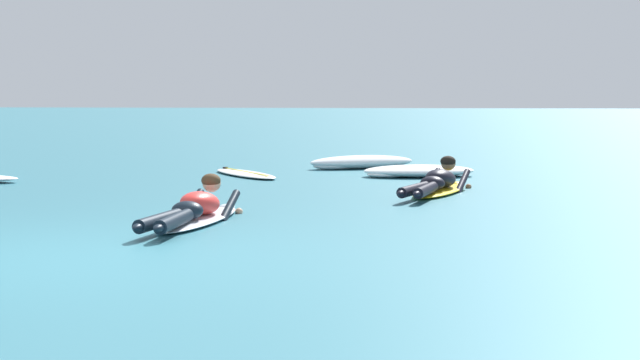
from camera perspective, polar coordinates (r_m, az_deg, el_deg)
ground_plane at (r=17.94m, az=-3.42°, el=0.89°), size 120.00×120.00×0.00m
surfer_near at (r=10.16m, az=-7.59°, el=-1.84°), size 0.74×2.64×0.54m
surfer_far at (r=13.05m, az=7.13°, el=-0.22°), size 1.11×2.54×0.55m
drifting_surfboard at (r=15.82m, az=-4.58°, el=0.40°), size 1.63×2.03×0.16m
whitewater_front at (r=15.66m, az=6.03°, el=0.54°), size 2.00×1.28×0.20m
whitewater_back at (r=17.23m, az=2.56°, el=1.08°), size 2.09×1.44×0.24m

